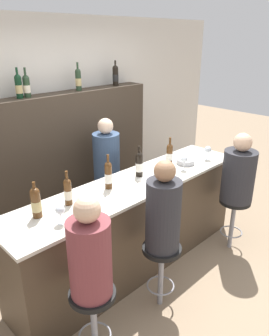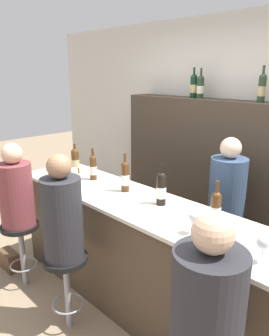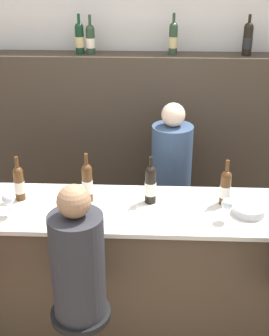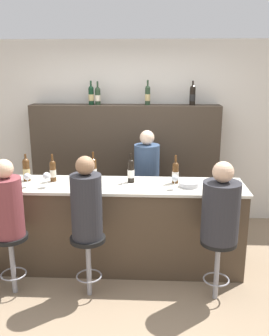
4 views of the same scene
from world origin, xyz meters
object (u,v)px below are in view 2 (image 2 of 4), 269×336
object	(u,v)px
wine_bottle_counter_0	(75,161)
bartender	(225,221)
wine_bottle_counter_1	(93,167)
wine_bottle_backbar_0	(194,86)
wine_bottle_backbar_1	(200,87)
wine_bottle_counter_2	(125,176)
wine_glass_3	(264,243)
bar_stool_middle	(66,273)
handbag	(9,260)
wine_glass_0	(61,168)
metal_bowl	(223,234)
wine_glass_1	(74,172)
guest_seated_left	(16,191)
bar_stool_left	(21,238)
wine_bottle_counter_3	(161,188)
guest_seated_right	(208,300)
wine_bottle_counter_4	(216,208)
guest_seated_middle	(62,214)
wine_bottle_backbar_2	(262,88)
wine_glass_2	(194,217)

from	to	relation	value
wine_bottle_counter_0	bartender	world-z (taller)	bartender
wine_bottle_counter_1	wine_bottle_backbar_0	xyz separation A→B (m)	(0.26, 1.21, 0.74)
wine_bottle_backbar_0	wine_bottle_backbar_1	xyz separation A→B (m)	(0.09, -0.00, -0.01)
wine_bottle_counter_2	wine_glass_3	world-z (taller)	wine_bottle_counter_2
wine_bottle_counter_2	bar_stool_middle	bearing A→B (deg)	-87.26
handbag	bartender	bearing A→B (deg)	39.58
wine_glass_3	wine_bottle_counter_2	bearing A→B (deg)	170.80
wine_glass_0	metal_bowl	bearing A→B (deg)	3.09
wine_bottle_counter_1	wine_glass_1	size ratio (longest dim) A/B	1.88
wine_bottle_backbar_1	bar_stool_middle	bearing A→B (deg)	-85.75
guest_seated_left	handbag	size ratio (longest dim) A/B	2.97
wine_bottle_counter_2	wine_glass_1	distance (m)	0.52
wine_bottle_counter_1	bar_stool_left	bearing A→B (deg)	-113.16
handbag	bar_stool_middle	bearing A→B (deg)	0.00
wine_glass_0	wine_bottle_counter_3	bearing A→B (deg)	11.28
wine_bottle_counter_1	bar_stool_middle	distance (m)	1.03
wine_bottle_counter_3	guest_seated_right	world-z (taller)	guest_seated_right
wine_glass_1	handbag	bearing A→B (deg)	-144.74
wine_glass_0	handbag	world-z (taller)	wine_glass_0
wine_bottle_counter_4	guest_seated_middle	bearing A→B (deg)	-142.94
wine_bottle_backbar_0	wine_bottle_backbar_2	size ratio (longest dim) A/B	0.97
bartender	wine_glass_1	bearing A→B (deg)	-138.07
wine_bottle_counter_2	wine_glass_3	bearing A→B (deg)	-9.20
wine_bottle_counter_2	guest_seated_left	bearing A→B (deg)	-138.20
wine_bottle_counter_0	wine_bottle_backbar_0	xyz separation A→B (m)	(0.56, 1.21, 0.73)
wine_glass_2	wine_bottle_backbar_0	bearing A→B (deg)	127.38
handbag	wine_bottle_backbar_2	bearing A→B (deg)	48.17
wine_glass_3	guest_seated_left	bearing A→B (deg)	-168.01
wine_glass_1	wine_glass_0	bearing A→B (deg)	180.00
wine_glass_1	wine_bottle_backbar_0	bearing A→B (deg)	79.30
wine_bottle_counter_2	wine_glass_3	size ratio (longest dim) A/B	2.13
bar_stool_left	metal_bowl	bearing A→B (deg)	16.69
guest_seated_right	wine_glass_2	bearing A→B (deg)	132.63
wine_bottle_counter_0	wine_bottle_counter_2	xyz separation A→B (m)	(0.76, 0.00, 0.01)
wine_bottle_counter_1	bartender	size ratio (longest dim) A/B	0.21
handbag	wine_bottle_counter_3	bearing A→B (deg)	23.64
wine_bottle_counter_4	wine_bottle_backbar_2	bearing A→B (deg)	105.32
wine_bottle_backbar_0	bar_stool_middle	xyz separation A→B (m)	(0.23, -1.87, -1.36)
bar_stool_left	bar_stool_middle	xyz separation A→B (m)	(0.77, 0.00, 0.00)
wine_glass_2	guest_seated_left	xyz separation A→B (m)	(-1.63, -0.44, -0.14)
wine_bottle_counter_3	wine_glass_0	size ratio (longest dim) A/B	2.13
wine_glass_2	guest_seated_left	distance (m)	1.69
bar_stool_middle	wine_bottle_backbar_0	bearing A→B (deg)	97.01
wine_glass_0	guest_seated_middle	bearing A→B (deg)	-32.05
wine_bottle_counter_3	guest_seated_middle	bearing A→B (deg)	-120.26
wine_bottle_backbar_0	bar_stool_left	size ratio (longest dim) A/B	0.51
wine_bottle_backbar_0	bar_stool_middle	size ratio (longest dim) A/B	0.51
guest_seated_left	guest_seated_right	bearing A→B (deg)	0.00
wine_bottle_counter_1	metal_bowl	size ratio (longest dim) A/B	1.51
wine_glass_3	metal_bowl	world-z (taller)	wine_glass_3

